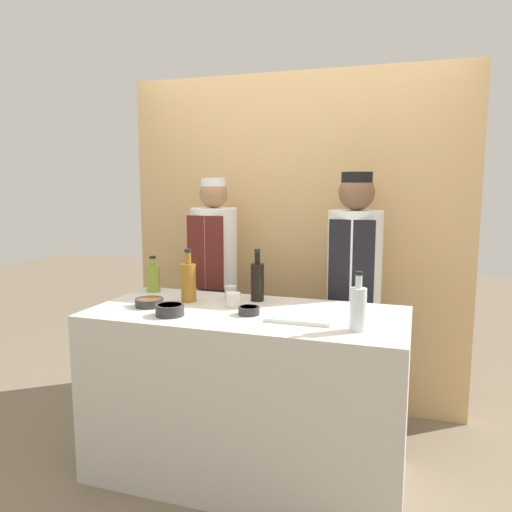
{
  "coord_description": "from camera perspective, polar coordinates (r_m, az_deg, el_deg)",
  "views": [
    {
      "loc": [
        0.87,
        -2.49,
        1.63
      ],
      "look_at": [
        0.0,
        0.16,
        1.22
      ],
      "focal_mm": 35.0,
      "sensor_mm": 36.0,
      "label": 1
    }
  ],
  "objects": [
    {
      "name": "bottle_amber",
      "position": [
        2.94,
        -7.73,
        -2.86
      ],
      "size": [
        0.09,
        0.09,
        0.31
      ],
      "color": "#9E661E",
      "rests_on": "counter"
    },
    {
      "name": "sauce_bowl_red",
      "position": [
        2.66,
        -9.81,
        -6.03
      ],
      "size": [
        0.15,
        0.15,
        0.06
      ],
      "color": "#2D2D2D",
      "rests_on": "counter"
    },
    {
      "name": "bottle_oil",
      "position": [
        3.25,
        -11.67,
        -2.44
      ],
      "size": [
        0.09,
        0.09,
        0.23
      ],
      "color": "olive",
      "rests_on": "counter"
    },
    {
      "name": "cup_cream",
      "position": [
        2.8,
        -2.61,
        -5.02
      ],
      "size": [
        0.08,
        0.08,
        0.08
      ],
      "color": "silver",
      "rests_on": "counter"
    },
    {
      "name": "bottle_soy",
      "position": [
        2.93,
        0.15,
        -2.84
      ],
      "size": [
        0.08,
        0.08,
        0.31
      ],
      "color": "black",
      "rests_on": "counter"
    },
    {
      "name": "cabinet_wall",
      "position": [
        3.7,
        4.51,
        1.63
      ],
      "size": [
        2.48,
        0.18,
        2.4
      ],
      "color": "tan",
      "rests_on": "ground_plane"
    },
    {
      "name": "chef_left",
      "position": [
        3.53,
        -4.76,
        -3.44
      ],
      "size": [
        0.32,
        0.32,
        1.67
      ],
      "color": "#28282D",
      "rests_on": "ground_plane"
    },
    {
      "name": "sauce_bowl_yellow",
      "position": [
        2.64,
        -0.82,
        -6.2
      ],
      "size": [
        0.11,
        0.11,
        0.04
      ],
      "color": "#2D2D2D",
      "rests_on": "counter"
    },
    {
      "name": "chef_right",
      "position": [
        3.28,
        11.1,
        -4.12
      ],
      "size": [
        0.35,
        0.35,
        1.7
      ],
      "color": "#28282D",
      "rests_on": "ground_plane"
    },
    {
      "name": "cutting_board",
      "position": [
        2.57,
        5.27,
        -7.01
      ],
      "size": [
        0.33,
        0.22,
        0.02
      ],
      "color": "white",
      "rests_on": "counter"
    },
    {
      "name": "sauce_bowl_brown",
      "position": [
        2.88,
        -12.09,
        -5.17
      ],
      "size": [
        0.16,
        0.16,
        0.05
      ],
      "color": "#2D2D2D",
      "rests_on": "counter"
    },
    {
      "name": "ground_plane",
      "position": [
        3.1,
        -0.99,
        -23.43
      ],
      "size": [
        14.0,
        14.0,
        0.0
      ],
      "primitive_type": "plane",
      "color": "#756651"
    },
    {
      "name": "counter",
      "position": [
        2.88,
        -1.02,
        -15.42
      ],
      "size": [
        1.71,
        0.79,
        0.94
      ],
      "color": "beige",
      "rests_on": "ground_plane"
    },
    {
      "name": "cup_steel",
      "position": [
        2.98,
        -2.89,
        -4.22
      ],
      "size": [
        0.07,
        0.07,
        0.08
      ],
      "color": "#B7B7BC",
      "rests_on": "counter"
    },
    {
      "name": "bottle_clear",
      "position": [
        2.39,
        11.59,
        -5.8
      ],
      "size": [
        0.08,
        0.08,
        0.28
      ],
      "color": "silver",
      "rests_on": "counter"
    }
  ]
}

